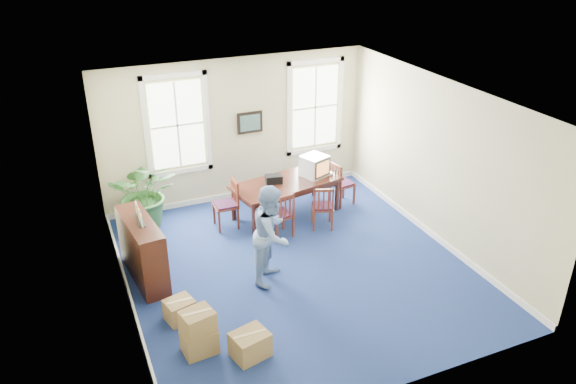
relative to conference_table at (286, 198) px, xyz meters
name	(u,v)px	position (x,y,z in m)	size (l,w,h in m)	color
floor	(296,267)	(-0.64, -1.96, -0.39)	(6.50, 6.50, 0.00)	navy
ceiling	(297,99)	(-0.64, -1.96, 2.81)	(6.50, 6.50, 0.00)	white
wall_back	(236,130)	(-0.64, 1.29, 1.21)	(6.50, 6.50, 0.00)	#C1B88D
wall_front	(402,293)	(-0.64, -5.21, 1.21)	(6.50, 6.50, 0.00)	#C1B88D
wall_left	(118,222)	(-3.64, -1.96, 1.21)	(6.50, 6.50, 0.00)	#C1B88D
wall_right	(440,162)	(2.36, -1.96, 1.21)	(6.50, 6.50, 0.00)	#C1B88D
baseboard_back	(240,193)	(-0.64, 1.26, -0.33)	(6.00, 0.04, 0.12)	white
baseboard_left	(132,303)	(-3.61, -1.96, -0.33)	(0.04, 6.50, 0.12)	white
baseboard_right	(429,232)	(2.33, -1.96, -0.33)	(0.04, 6.50, 0.12)	white
window_left	(177,125)	(-1.94, 1.27, 1.51)	(1.40, 0.12, 2.20)	white
window_right	(315,107)	(1.26, 1.27, 1.51)	(1.40, 0.12, 2.20)	white
wall_picture	(250,123)	(-0.34, 1.24, 1.36)	(0.58, 0.06, 0.48)	black
conference_table	(286,198)	(0.00, 0.00, 0.00)	(2.30, 1.04, 0.78)	#3C1A11
crt_tv	(314,166)	(0.68, 0.05, 0.62)	(0.50, 0.55, 0.46)	#B7B7BC
game_console	(328,173)	(0.99, 0.00, 0.41)	(0.15, 0.18, 0.05)	white
equipment_bag	(274,179)	(-0.26, 0.05, 0.48)	(0.34, 0.22, 0.17)	black
chair_near_left	(280,214)	(-0.47, -0.78, 0.10)	(0.44, 0.44, 0.99)	maroon
chair_near_right	(322,206)	(0.47, -0.78, 0.09)	(0.43, 0.43, 0.96)	maroon
chair_end_left	(225,204)	(-1.36, 0.00, 0.13)	(0.47, 0.47, 1.04)	maroon
chair_end_right	(342,183)	(1.36, 0.00, 0.11)	(0.45, 0.45, 1.00)	maroon
man	(272,234)	(-1.16, -2.10, 0.51)	(0.88, 0.68, 1.80)	#7394C7
credenza	(142,248)	(-3.25, -1.22, 0.22)	(0.44, 1.56, 1.22)	#3C1A11
brochure_rack	(139,211)	(-3.23, -1.22, 0.96)	(0.10, 0.59, 0.26)	#99999E
potted_plant	(145,193)	(-2.84, 0.69, 0.36)	(1.35, 1.17, 1.50)	#2A5A24
cardboard_boxes	(209,324)	(-2.67, -3.35, -0.02)	(1.32, 1.32, 0.75)	#9D7B49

